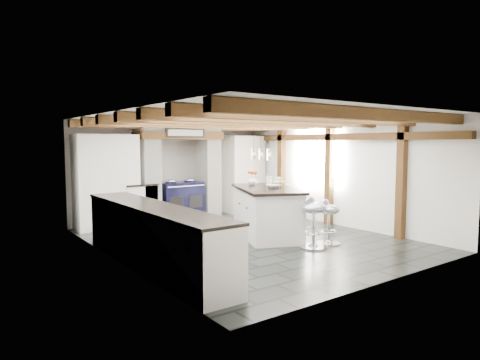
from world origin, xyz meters
TOP-DOWN VIEW (x-y plane):
  - ground at (0.00, 0.00)m, footprint 6.00×6.00m
  - room_shell at (-0.61, 1.42)m, footprint 6.00×6.03m
  - range_cooker at (0.00, 2.68)m, footprint 1.00×0.63m
  - kitchen_island at (0.49, 0.06)m, footprint 1.69×2.17m
  - bar_stool_near at (0.96, -1.10)m, footprint 0.49×0.49m
  - bar_stool_far at (0.53, -1.15)m, footprint 0.55×0.55m

SIDE VIEW (x-z plane):
  - ground at x=0.00m, z-range 0.00..0.00m
  - range_cooker at x=0.00m, z-range -0.03..0.96m
  - kitchen_island at x=0.49m, z-range -0.15..1.13m
  - bar_stool_near at x=0.96m, z-range 0.10..0.90m
  - bar_stool_far at x=0.53m, z-range 0.11..1.01m
  - room_shell at x=-0.61m, z-range -1.93..4.07m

